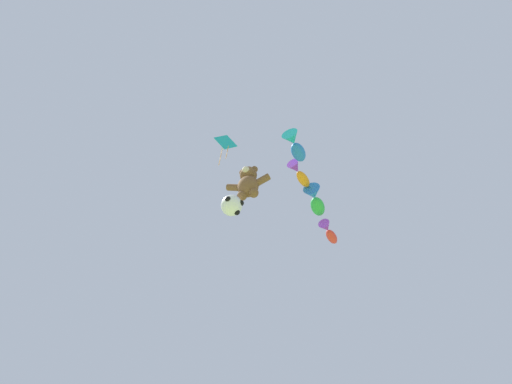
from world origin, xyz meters
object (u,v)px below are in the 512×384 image
teddy_bear_kite (248,183)px  fish_kite_crimson (329,232)px  fish_kite_tangerine (299,173)px  soccer_ball_kite (232,205)px  diamond_kite (225,144)px  fish_kite_cobalt (295,145)px  fish_kite_emerald (315,200)px

teddy_bear_kite → fish_kite_crimson: (2.84, 4.95, 0.67)m
fish_kite_tangerine → teddy_bear_kite: bearing=-149.5°
soccer_ball_kite → diamond_kite: bearing=161.1°
soccer_ball_kite → fish_kite_cobalt: (3.01, -0.22, 2.85)m
soccer_ball_kite → diamond_kite: (-0.84, 0.29, 5.90)m
fish_kite_emerald → diamond_kite: size_ratio=0.64×
teddy_bear_kite → fish_kite_crimson: 5.74m
soccer_ball_kite → fish_kite_tangerine: size_ratio=0.56×
fish_kite_tangerine → diamond_kite: size_ratio=0.58×
fish_kite_cobalt → fish_kite_tangerine: (-0.22, 1.75, 0.24)m
fish_kite_emerald → teddy_bear_kite: bearing=-130.5°
teddy_bear_kite → fish_kite_tangerine: bearing=30.5°
fish_kite_cobalt → fish_kite_emerald: bearing=86.8°
fish_kite_cobalt → fish_kite_emerald: fish_kite_emerald is taller
teddy_bear_kite → soccer_ball_kite: 1.74m
fish_kite_crimson → diamond_kite: 7.44m
fish_kite_cobalt → diamond_kite: size_ratio=0.55×
fish_kite_tangerine → fish_kite_emerald: (0.41, 1.75, -0.21)m
soccer_ball_kite → fish_kite_cobalt: 4.15m
fish_kite_emerald → fish_kite_crimson: 2.00m
fish_kite_cobalt → fish_kite_tangerine: size_ratio=0.96×
fish_kite_cobalt → soccer_ball_kite: bearing=175.8°
fish_kite_tangerine → diamond_kite: 4.76m
fish_kite_emerald → fish_kite_cobalt: bearing=-93.2°
fish_kite_tangerine → fish_kite_crimson: (0.65, 3.65, -0.81)m
fish_kite_cobalt → fish_kite_emerald: (0.20, 3.51, 0.03)m
fish_kite_tangerine → fish_kite_emerald: bearing=76.8°
fish_kite_tangerine → diamond_kite: bearing=-161.1°
teddy_bear_kite → fish_kite_cobalt: (2.41, -0.46, 1.24)m
soccer_ball_kite → diamond_kite: size_ratio=0.32×
diamond_kite → soccer_ball_kite: bearing=-18.9°
fish_kite_tangerine → fish_kite_crimson: size_ratio=0.99×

